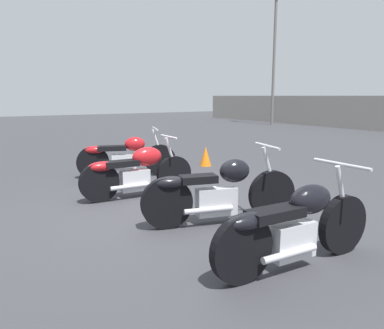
# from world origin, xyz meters

# --- Properties ---
(ground_plane) EXTENTS (60.00, 60.00, 0.00)m
(ground_plane) POSITION_xyz_m (0.00, 0.00, 0.00)
(ground_plane) COLOR #38383D
(light_pole_left) EXTENTS (0.70, 0.35, 7.72)m
(light_pole_left) POSITION_xyz_m (-11.74, 13.44, 4.55)
(light_pole_left) COLOR slate
(light_pole_left) RESTS_ON ground_plane
(motorcycle_slot_0) EXTENTS (0.92, 2.01, 1.04)m
(motorcycle_slot_0) POSITION_xyz_m (-2.52, 0.44, 0.44)
(motorcycle_slot_0) COLOR black
(motorcycle_slot_0) RESTS_ON ground_plane
(motorcycle_slot_1) EXTENTS (0.59, 2.01, 1.02)m
(motorcycle_slot_1) POSITION_xyz_m (-0.90, 0.01, 0.45)
(motorcycle_slot_1) COLOR black
(motorcycle_slot_1) RESTS_ON ground_plane
(motorcycle_slot_2) EXTENTS (0.82, 2.15, 1.05)m
(motorcycle_slot_2) POSITION_xyz_m (0.93, 0.40, 0.44)
(motorcycle_slot_2) COLOR black
(motorcycle_slot_2) RESTS_ON ground_plane
(motorcycle_slot_3) EXTENTS (0.71, 2.02, 1.02)m
(motorcycle_slot_3) POSITION_xyz_m (2.41, 0.25, 0.44)
(motorcycle_slot_3) COLOR black
(motorcycle_slot_3) RESTS_ON ground_plane
(traffic_cone_near) EXTENTS (0.28, 0.28, 0.48)m
(traffic_cone_near) POSITION_xyz_m (-2.68, 2.61, 0.24)
(traffic_cone_near) COLOR orange
(traffic_cone_near) RESTS_ON ground_plane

